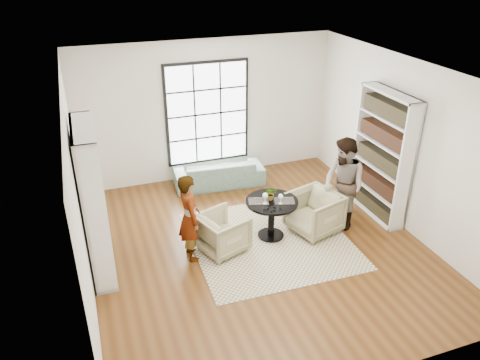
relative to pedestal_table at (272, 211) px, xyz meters
name	(u,v)px	position (x,y,z in m)	size (l,w,h in m)	color
ground	(258,246)	(-0.33, -0.20, -0.53)	(6.00, 6.00, 0.00)	#5A3515
room_shell	(247,168)	(-0.33, 0.34, 0.73)	(6.00, 6.01, 6.00)	silver
rug	(269,240)	(-0.07, -0.11, -0.52)	(2.68, 2.68, 0.01)	beige
pedestal_table	(272,211)	(0.00, 0.00, 0.00)	(0.91, 0.91, 0.73)	black
sofa	(219,173)	(-0.26, 2.25, -0.25)	(1.90, 0.74, 0.55)	gray
armchair_left	(223,233)	(-0.93, -0.10, -0.19)	(0.73, 0.75, 0.68)	tan
armchair_right	(314,213)	(0.79, -0.08, -0.15)	(0.81, 0.83, 0.76)	tan
person_left	(190,217)	(-1.48, -0.10, 0.22)	(0.55, 0.36, 1.50)	gray
person_right	(344,184)	(1.34, -0.08, 0.32)	(0.83, 0.64, 1.70)	gray
placemat_left	(258,201)	(-0.23, 0.06, 0.20)	(0.34, 0.26, 0.01)	black
placemat_right	(284,201)	(0.20, -0.08, 0.20)	(0.34, 0.26, 0.01)	black
cutlery_left	(258,201)	(-0.23, 0.06, 0.21)	(0.14, 0.22, 0.01)	silver
cutlery_right	(284,200)	(0.20, -0.08, 0.21)	(0.14, 0.22, 0.01)	silver
wine_glass_left	(265,196)	(-0.15, -0.06, 0.35)	(0.10, 0.10, 0.21)	silver
wine_glass_right	(281,197)	(0.10, -0.14, 0.33)	(0.08, 0.08, 0.19)	silver
flower_centerpiece	(271,194)	(0.00, 0.05, 0.31)	(0.20, 0.18, 0.22)	gray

